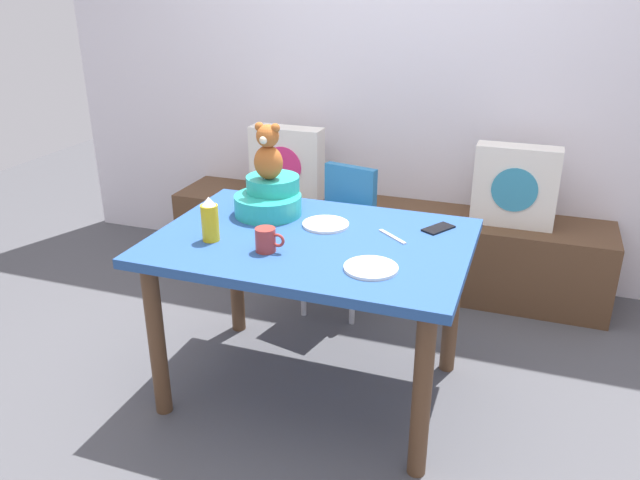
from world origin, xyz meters
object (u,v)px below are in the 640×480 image
Objects in this scene: dinner_plate_near at (371,268)px; dinner_plate_far at (326,224)px; pillow_floral_left at (287,163)px; dining_table at (312,261)px; coffee_mug at (266,240)px; ketchup_bottle at (210,220)px; teddy_bear at (268,153)px; infant_seat_teal at (270,198)px; highchair at (338,220)px; cell_phone at (438,228)px; pillow_floral_right at (515,186)px.

dinner_plate_near is 0.46m from dinner_plate_far.
pillow_floral_left reaches higher than dining_table.
coffee_mug is 0.60× the size of dinner_plate_near.
ketchup_bottle is at bearing 175.83° from dinner_plate_near.
teddy_bear is 2.08× the size of coffee_mug.
infant_seat_teal is 0.21m from teddy_bear.
dining_table is 0.18m from dinner_plate_far.
highchair is 4.27× the size of ketchup_bottle.
highchair is at bearing 75.27° from ketchup_bottle.
dinner_plate_near is 1.00× the size of dinner_plate_far.
dinner_plate_far is (0.38, 0.31, -0.08)m from ketchup_bottle.
coffee_mug reaches higher than cell_phone.
dinner_plate_far is at bearing -77.04° from highchair.
teddy_bear is at bearing -71.89° from pillow_floral_left.
pillow_floral_right is at bearing -75.47° from cell_phone.
pillow_floral_right is at bearing 57.92° from coffee_mug.
cell_phone is (0.85, 0.42, -0.08)m from ketchup_bottle.
dinner_plate_near is (0.59, -0.42, -0.27)m from teddy_bear.
pillow_floral_right is 1.75m from ketchup_bottle.
highchair is at bearing -154.42° from pillow_floral_right.
cell_phone is (0.46, 0.12, -0.00)m from dinner_plate_far.
infant_seat_teal is 0.76m from cell_phone.
dinner_plate_far is at bearing -125.10° from pillow_floral_right.
dining_table is 10.64× the size of coffee_mug.
highchair is 2.39× the size of infant_seat_teal.
teddy_bear reaches higher than dinner_plate_near.
ketchup_bottle is at bearing -104.63° from infant_seat_teal.
ketchup_bottle is at bearing -141.57° from dinner_plate_far.
infant_seat_teal is at bearing 167.30° from dinner_plate_far.
coffee_mug is 0.60× the size of dinner_plate_far.
teddy_bear reaches higher than highchair.
dinner_plate_near is at bearing -34.34° from dining_table.
coffee_mug is (0.16, -0.40, -0.02)m from infant_seat_teal.
highchair is (0.46, -0.42, -0.16)m from pillow_floral_left.
pillow_floral_right and infant_seat_teal have the same top height.
pillow_floral_right is at bearing 58.03° from dining_table.
pillow_floral_left is 1.32m from dining_table.
pillow_floral_left is 1.33m from pillow_floral_right.
pillow_floral_left is 2.20× the size of dinner_plate_far.
infant_seat_teal is (-0.15, -0.55, 0.29)m from highchair.
infant_seat_teal is at bearing -104.79° from highchair.
pillow_floral_left is at bearing 108.12° from infant_seat_teal.
pillow_floral_right is at bearing 25.58° from highchair.
ketchup_bottle is (-0.38, -0.16, 0.19)m from dining_table.
coffee_mug is at bearing -5.80° from ketchup_bottle.
coffee_mug is at bearing -122.75° from dining_table.
ketchup_bottle reaches higher than coffee_mug.
infant_seat_teal is at bearing 144.32° from dinner_plate_near.
highchair is 0.99m from coffee_mug.
coffee_mug is (-0.12, -0.19, 0.15)m from dining_table.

